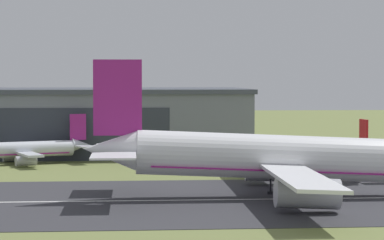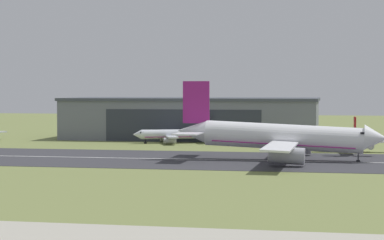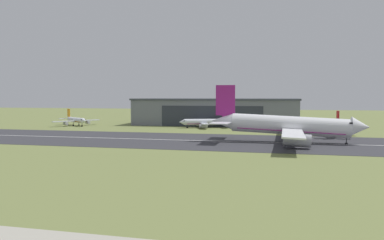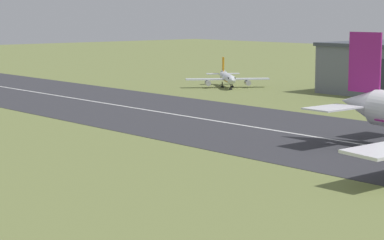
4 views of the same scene
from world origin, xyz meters
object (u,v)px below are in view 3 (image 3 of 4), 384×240
airplane_landing (288,126)px  airplane_parked_east (76,120)px  airplane_parked_west (205,122)px  airplane_parked_centre (331,127)px

airplane_landing → airplane_parked_east: (-98.59, 45.61, -2.41)m
airplane_landing → airplane_parked_west: size_ratio=2.35×
airplane_parked_west → airplane_parked_east: size_ratio=1.16×
airplane_landing → airplane_parked_west: 59.26m
airplane_parked_east → airplane_landing: bearing=-24.8°
airplane_landing → airplane_parked_west: (-35.43, 47.44, -2.51)m
airplane_landing → airplane_parked_centre: (15.48, 24.88, -2.01)m
airplane_landing → airplane_parked_centre: airplane_landing is taller
airplane_parked_centre → airplane_parked_east: size_ratio=1.21×
airplane_parked_west → airplane_parked_east: (-63.16, -1.83, 0.10)m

